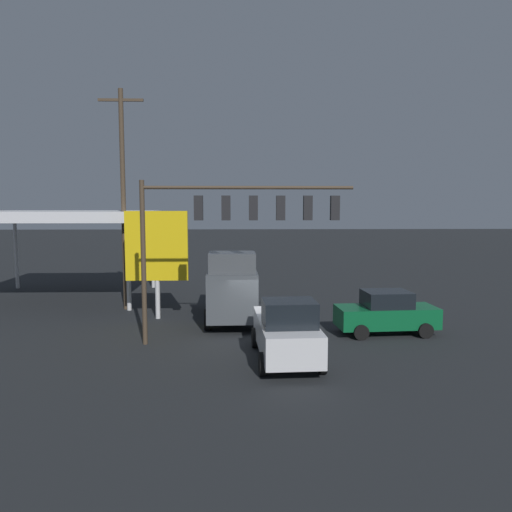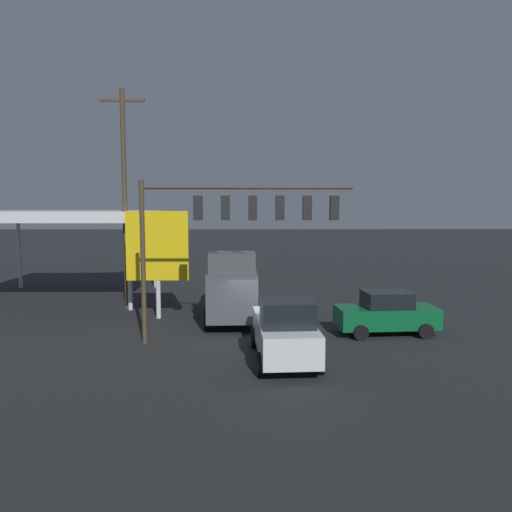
{
  "view_description": "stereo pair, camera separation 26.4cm",
  "coord_description": "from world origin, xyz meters",
  "px_view_note": "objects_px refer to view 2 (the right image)",
  "views": [
    {
      "loc": [
        0.73,
        20.78,
        5.71
      ],
      "look_at": [
        0.0,
        -2.0,
        3.4
      ],
      "focal_mm": 35.0,
      "sensor_mm": 36.0,
      "label": 1
    },
    {
      "loc": [
        0.47,
        20.79,
        5.71
      ],
      "look_at": [
        0.0,
        -2.0,
        3.4
      ],
      "focal_mm": 35.0,
      "sensor_mm": 36.0,
      "label": 2
    }
  ],
  "objects_px": {
    "sedan_far": "(386,313)",
    "delivery_truck": "(233,286)",
    "traffic_signal_assembly": "(237,217)",
    "price_sign": "(157,248)",
    "pickup_parked": "(285,331)",
    "utility_pole": "(125,196)"
  },
  "relations": [
    {
      "from": "sedan_far",
      "to": "delivery_truck",
      "type": "distance_m",
      "value": 7.57
    },
    {
      "from": "traffic_signal_assembly",
      "to": "price_sign",
      "type": "bearing_deg",
      "value": -49.16
    },
    {
      "from": "price_sign",
      "to": "pickup_parked",
      "type": "distance_m",
      "value": 9.59
    },
    {
      "from": "traffic_signal_assembly",
      "to": "pickup_parked",
      "type": "bearing_deg",
      "value": 126.36
    },
    {
      "from": "traffic_signal_assembly",
      "to": "delivery_truck",
      "type": "height_order",
      "value": "traffic_signal_assembly"
    },
    {
      "from": "traffic_signal_assembly",
      "to": "sedan_far",
      "type": "distance_m",
      "value": 8.0
    },
    {
      "from": "sedan_far",
      "to": "delivery_truck",
      "type": "height_order",
      "value": "delivery_truck"
    },
    {
      "from": "delivery_truck",
      "to": "sedan_far",
      "type": "bearing_deg",
      "value": 65.72
    },
    {
      "from": "pickup_parked",
      "to": "delivery_truck",
      "type": "bearing_deg",
      "value": -165.55
    },
    {
      "from": "delivery_truck",
      "to": "pickup_parked",
      "type": "height_order",
      "value": "delivery_truck"
    },
    {
      "from": "price_sign",
      "to": "delivery_truck",
      "type": "height_order",
      "value": "price_sign"
    },
    {
      "from": "traffic_signal_assembly",
      "to": "utility_pole",
      "type": "bearing_deg",
      "value": -48.73
    },
    {
      "from": "price_sign",
      "to": "pickup_parked",
      "type": "bearing_deg",
      "value": 129.37
    },
    {
      "from": "utility_pole",
      "to": "delivery_truck",
      "type": "bearing_deg",
      "value": 154.9
    },
    {
      "from": "traffic_signal_assembly",
      "to": "sedan_far",
      "type": "relative_size",
      "value": 1.91
    },
    {
      "from": "traffic_signal_assembly",
      "to": "delivery_truck",
      "type": "distance_m",
      "value": 5.59
    },
    {
      "from": "utility_pole",
      "to": "pickup_parked",
      "type": "xyz_separation_m",
      "value": [
        -8.02,
        9.53,
        -5.14
      ]
    },
    {
      "from": "delivery_truck",
      "to": "pickup_parked",
      "type": "relative_size",
      "value": 1.29
    },
    {
      "from": "delivery_truck",
      "to": "pickup_parked",
      "type": "bearing_deg",
      "value": 16.24
    },
    {
      "from": "utility_pole",
      "to": "price_sign",
      "type": "bearing_deg",
      "value": 132.12
    },
    {
      "from": "sedan_far",
      "to": "pickup_parked",
      "type": "distance_m",
      "value": 6.13
    },
    {
      "from": "sedan_far",
      "to": "traffic_signal_assembly",
      "type": "bearing_deg",
      "value": 7.48
    }
  ]
}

